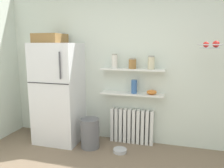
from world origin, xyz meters
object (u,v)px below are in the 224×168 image
at_px(radiator, 132,126).
at_px(trash_bin, 90,133).
at_px(storage_jar_1, 132,63).
at_px(hanging_fruit_basket, 210,45).
at_px(pet_food_bowl, 120,151).
at_px(shelf_bowl, 152,92).
at_px(storage_jar_2, 151,63).
at_px(refrigerator, 58,91).
at_px(storage_jar_0, 115,61).
at_px(vase, 134,87).

relative_size(radiator, trash_bin, 1.50).
xyz_separation_m(storage_jar_1, hanging_fruit_basket, (1.07, -0.33, 0.28)).
bearing_deg(pet_food_bowl, radiator, 74.60).
distance_m(radiator, pet_food_bowl, 0.48).
xyz_separation_m(shelf_bowl, trash_bin, (-0.92, -0.33, -0.66)).
xyz_separation_m(storage_jar_1, storage_jar_2, (0.29, 0.00, 0.02)).
bearing_deg(refrigerator, storage_jar_1, 9.49).
height_order(storage_jar_1, hanging_fruit_basket, hanging_fruit_basket).
bearing_deg(storage_jar_0, radiator, 5.85).
xyz_separation_m(storage_jar_0, vase, (0.33, -0.00, -0.40)).
bearing_deg(hanging_fruit_basket, radiator, 161.60).
bearing_deg(pet_food_bowl, refrigerator, 171.95).
bearing_deg(hanging_fruit_basket, shelf_bowl, 156.63).
bearing_deg(storage_jar_2, storage_jar_1, -180.00).
height_order(storage_jar_2, vase, storage_jar_2).
distance_m(storage_jar_0, storage_jar_2, 0.59).
xyz_separation_m(radiator, storage_jar_2, (0.29, -0.03, 1.07)).
bearing_deg(storage_jar_1, hanging_fruit_basket, -16.94).
bearing_deg(trash_bin, storage_jar_2, 20.09).
bearing_deg(radiator, hanging_fruit_basket, -18.40).
height_order(radiator, pet_food_bowl, radiator).
distance_m(storage_jar_2, trash_bin, 1.48).
bearing_deg(shelf_bowl, refrigerator, -172.44).
bearing_deg(refrigerator, pet_food_bowl, -8.05).
bearing_deg(storage_jar_2, shelf_bowl, -0.00).
relative_size(storage_jar_2, vase, 0.95).
relative_size(radiator, storage_jar_2, 3.44).
bearing_deg(pet_food_bowl, shelf_bowl, 40.41).
bearing_deg(hanging_fruit_basket, storage_jar_2, 157.23).
height_order(vase, trash_bin, vase).
height_order(shelf_bowl, pet_food_bowl, shelf_bowl).
distance_m(radiator, storage_jar_0, 1.12).
xyz_separation_m(storage_jar_1, trash_bin, (-0.61, -0.33, -1.10)).
distance_m(vase, hanging_fruit_basket, 1.27).
xyz_separation_m(vase, trash_bin, (-0.64, -0.33, -0.73)).
bearing_deg(storage_jar_1, radiator, 90.00).
height_order(radiator, storage_jar_2, storage_jar_2).
bearing_deg(shelf_bowl, storage_jar_0, 180.00).
bearing_deg(radiator, refrigerator, -169.14).
distance_m(radiator, storage_jar_2, 1.11).
relative_size(storage_jar_1, storage_jar_2, 0.81).
distance_m(refrigerator, storage_jar_2, 1.60).
bearing_deg(refrigerator, storage_jar_2, 7.67).
bearing_deg(storage_jar_1, pet_food_bowl, -106.62).
bearing_deg(trash_bin, radiator, 30.60).
height_order(refrigerator, trash_bin, refrigerator).
xyz_separation_m(radiator, hanging_fruit_basket, (1.07, -0.36, 1.34)).
distance_m(storage_jar_0, trash_bin, 1.22).
height_order(storage_jar_0, hanging_fruit_basket, hanging_fruit_basket).
distance_m(storage_jar_1, pet_food_bowl, 1.37).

